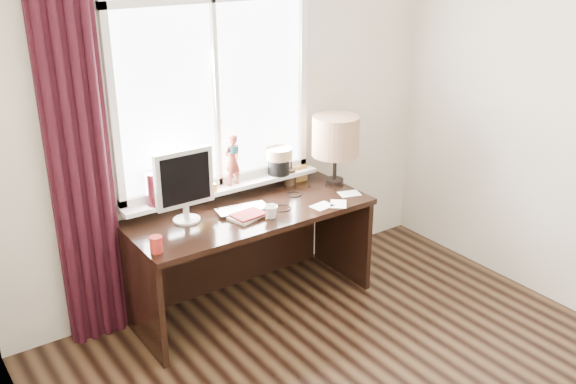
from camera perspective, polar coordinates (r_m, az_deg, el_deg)
wall_back at (r=4.57m, az=-4.92°, el=6.54°), size 3.50×0.00×2.60m
wall_left at (r=2.23m, az=-18.08°, el=-12.30°), size 0.00×4.00×2.60m
laptop at (r=4.38m, az=-4.05°, el=-1.57°), size 0.39×0.28×0.03m
mug at (r=4.27m, az=-1.52°, el=-1.73°), size 0.13×0.12×0.09m
red_cup at (r=3.89m, az=-11.64°, el=-4.59°), size 0.08×0.08×0.10m
window at (r=4.46m, az=-6.14°, el=6.26°), size 1.52×0.21×1.40m
curtain at (r=4.12m, az=-17.87°, el=1.05°), size 0.38×0.09×2.25m
desk at (r=4.58m, az=-3.94°, el=-4.02°), size 1.70×0.70×0.75m
monitor at (r=4.18m, az=-9.20°, el=0.92°), size 0.40×0.18×0.49m
notebook_stack at (r=4.28m, az=-3.65°, el=-2.12°), size 0.26×0.22×0.03m
brush_holder at (r=4.83m, az=0.15°, el=1.39°), size 0.09×0.09×0.25m
icon_frame at (r=4.88m, az=1.21°, el=1.68°), size 0.10×0.03×0.13m
table_lamp at (r=4.77m, az=4.25°, el=4.91°), size 0.35×0.35×0.52m
loose_papers at (r=4.55m, az=4.36°, el=-0.81°), size 0.47×0.27×0.00m
desk_cables at (r=4.50m, az=-0.89°, el=-0.97°), size 0.49×0.33×0.01m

